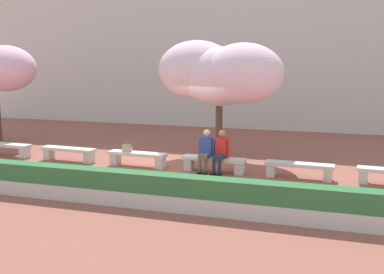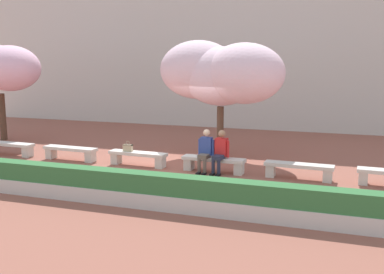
{
  "view_description": "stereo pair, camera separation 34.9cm",
  "coord_description": "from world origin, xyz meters",
  "px_view_note": "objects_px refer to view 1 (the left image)",
  "views": [
    {
      "loc": [
        4.6,
        -12.8,
        3.35
      ],
      "look_at": [
        0.5,
        0.2,
        1.0
      ],
      "focal_mm": 42.0,
      "sensor_mm": 36.0,
      "label": 1
    },
    {
      "loc": [
        4.93,
        -12.69,
        3.35
      ],
      "look_at": [
        0.5,
        0.2,
        1.0
      ],
      "focal_mm": 42.0,
      "sensor_mm": 36.0,
      "label": 2
    }
  ],
  "objects_px": {
    "stone_bench_near_west": "(69,152)",
    "person_seated_right": "(221,150)",
    "stone_bench_center": "(137,157)",
    "person_seated_left": "(206,149)",
    "handbag": "(127,148)",
    "stone_bench_west_end": "(6,147)",
    "cherry_tree_main": "(219,73)",
    "stone_bench_near_east": "(214,162)",
    "stone_bench_east_end": "(299,168)"
  },
  "relations": [
    {
      "from": "handbag",
      "to": "cherry_tree_main",
      "type": "distance_m",
      "value": 3.99
    },
    {
      "from": "stone_bench_near_west",
      "to": "stone_bench_near_east",
      "type": "bearing_deg",
      "value": 0.0
    },
    {
      "from": "stone_bench_east_end",
      "to": "stone_bench_center",
      "type": "bearing_deg",
      "value": 180.0
    },
    {
      "from": "stone_bench_near_east",
      "to": "handbag",
      "type": "distance_m",
      "value": 2.88
    },
    {
      "from": "stone_bench_west_end",
      "to": "stone_bench_near_east",
      "type": "relative_size",
      "value": 1.0
    },
    {
      "from": "stone_bench_west_end",
      "to": "stone_bench_near_west",
      "type": "relative_size",
      "value": 1.0
    },
    {
      "from": "cherry_tree_main",
      "to": "stone_bench_center",
      "type": "bearing_deg",
      "value": -135.33
    },
    {
      "from": "person_seated_left",
      "to": "cherry_tree_main",
      "type": "distance_m",
      "value": 3.09
    },
    {
      "from": "person_seated_right",
      "to": "cherry_tree_main",
      "type": "distance_m",
      "value": 3.14
    },
    {
      "from": "person_seated_left",
      "to": "cherry_tree_main",
      "type": "relative_size",
      "value": 0.29
    },
    {
      "from": "stone_bench_near_east",
      "to": "person_seated_right",
      "type": "height_order",
      "value": "person_seated_right"
    },
    {
      "from": "stone_bench_east_end",
      "to": "person_seated_left",
      "type": "relative_size",
      "value": 1.51
    },
    {
      "from": "handbag",
      "to": "stone_bench_near_east",
      "type": "bearing_deg",
      "value": -0.06
    },
    {
      "from": "stone_bench_west_end",
      "to": "person_seated_left",
      "type": "height_order",
      "value": "person_seated_left"
    },
    {
      "from": "stone_bench_east_end",
      "to": "stone_bench_near_west",
      "type": "bearing_deg",
      "value": 180.0
    },
    {
      "from": "stone_bench_center",
      "to": "person_seated_right",
      "type": "bearing_deg",
      "value": -1.1
    },
    {
      "from": "cherry_tree_main",
      "to": "stone_bench_east_end",
      "type": "bearing_deg",
      "value": -35.87
    },
    {
      "from": "stone_bench_near_east",
      "to": "stone_bench_east_end",
      "type": "height_order",
      "value": "same"
    },
    {
      "from": "stone_bench_center",
      "to": "person_seated_left",
      "type": "xyz_separation_m",
      "value": [
        2.28,
        -0.05,
        0.39
      ]
    },
    {
      "from": "stone_bench_east_end",
      "to": "person_seated_right",
      "type": "xyz_separation_m",
      "value": [
        -2.29,
        -0.05,
        0.39
      ]
    },
    {
      "from": "handbag",
      "to": "cherry_tree_main",
      "type": "xyz_separation_m",
      "value": [
        2.48,
        2.1,
        2.32
      ]
    },
    {
      "from": "stone_bench_near_west",
      "to": "stone_bench_east_end",
      "type": "xyz_separation_m",
      "value": [
        7.55,
        0.0,
        0.0
      ]
    },
    {
      "from": "stone_bench_near_west",
      "to": "stone_bench_center",
      "type": "relative_size",
      "value": 1.0
    },
    {
      "from": "stone_bench_east_end",
      "to": "cherry_tree_main",
      "type": "xyz_separation_m",
      "value": [
        -2.91,
        2.1,
        2.6
      ]
    },
    {
      "from": "stone_bench_near_east",
      "to": "stone_bench_near_west",
      "type": "bearing_deg",
      "value": -180.0
    },
    {
      "from": "handbag",
      "to": "cherry_tree_main",
      "type": "bearing_deg",
      "value": 40.28
    },
    {
      "from": "stone_bench_near_west",
      "to": "stone_bench_near_east",
      "type": "height_order",
      "value": "same"
    },
    {
      "from": "stone_bench_center",
      "to": "stone_bench_east_end",
      "type": "xyz_separation_m",
      "value": [
        5.03,
        -0.0,
        0.0
      ]
    },
    {
      "from": "stone_bench_near_west",
      "to": "handbag",
      "type": "xyz_separation_m",
      "value": [
        2.17,
        0.0,
        0.27
      ]
    },
    {
      "from": "stone_bench_center",
      "to": "handbag",
      "type": "distance_m",
      "value": 0.44
    },
    {
      "from": "person_seated_right",
      "to": "stone_bench_center",
      "type": "bearing_deg",
      "value": 178.9
    },
    {
      "from": "person_seated_right",
      "to": "cherry_tree_main",
      "type": "xyz_separation_m",
      "value": [
        -0.61,
        2.15,
        2.21
      ]
    },
    {
      "from": "stone_bench_east_end",
      "to": "handbag",
      "type": "height_order",
      "value": "handbag"
    },
    {
      "from": "stone_bench_west_end",
      "to": "handbag",
      "type": "distance_m",
      "value": 4.69
    },
    {
      "from": "stone_bench_center",
      "to": "stone_bench_near_east",
      "type": "bearing_deg",
      "value": 0.0
    },
    {
      "from": "stone_bench_center",
      "to": "handbag",
      "type": "xyz_separation_m",
      "value": [
        -0.35,
        0.0,
        0.27
      ]
    },
    {
      "from": "stone_bench_east_end",
      "to": "cherry_tree_main",
      "type": "relative_size",
      "value": 0.44
    },
    {
      "from": "stone_bench_near_west",
      "to": "cherry_tree_main",
      "type": "bearing_deg",
      "value": 24.36
    },
    {
      "from": "stone_bench_west_end",
      "to": "stone_bench_center",
      "type": "distance_m",
      "value": 5.03
    },
    {
      "from": "handbag",
      "to": "person_seated_left",
      "type": "bearing_deg",
      "value": -1.23
    },
    {
      "from": "stone_bench_west_end",
      "to": "cherry_tree_main",
      "type": "relative_size",
      "value": 0.44
    },
    {
      "from": "person_seated_left",
      "to": "handbag",
      "type": "height_order",
      "value": "person_seated_left"
    },
    {
      "from": "person_seated_left",
      "to": "stone_bench_near_east",
      "type": "bearing_deg",
      "value": 12.61
    },
    {
      "from": "handbag",
      "to": "cherry_tree_main",
      "type": "relative_size",
      "value": 0.08
    },
    {
      "from": "stone_bench_near_west",
      "to": "handbag",
      "type": "distance_m",
      "value": 2.18
    },
    {
      "from": "stone_bench_west_end",
      "to": "stone_bench_near_east",
      "type": "height_order",
      "value": "same"
    },
    {
      "from": "person_seated_right",
      "to": "handbag",
      "type": "relative_size",
      "value": 3.81
    },
    {
      "from": "stone_bench_near_west",
      "to": "person_seated_right",
      "type": "distance_m",
      "value": 5.27
    },
    {
      "from": "person_seated_left",
      "to": "stone_bench_center",
      "type": "bearing_deg",
      "value": 178.65
    },
    {
      "from": "stone_bench_center",
      "to": "person_seated_left",
      "type": "distance_m",
      "value": 2.31
    }
  ]
}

